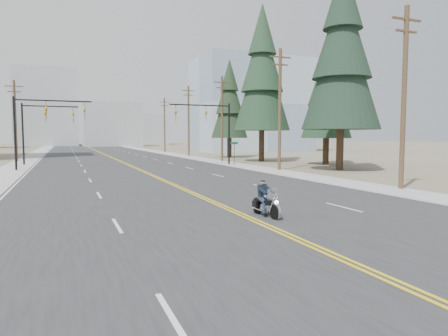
% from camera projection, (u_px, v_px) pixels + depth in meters
% --- Properties ---
extents(ground_plane, '(400.00, 400.00, 0.00)m').
position_uv_depth(ground_plane, '(296.00, 240.00, 12.53)').
color(ground_plane, '#776D56').
rests_on(ground_plane, ground).
extents(road, '(20.00, 200.00, 0.01)m').
position_uv_depth(road, '(102.00, 153.00, 77.30)').
color(road, '#303033').
rests_on(road, ground).
extents(sidewalk_left, '(3.00, 200.00, 0.01)m').
position_uv_depth(sidewalk_left, '(36.00, 154.00, 73.04)').
color(sidewalk_left, '#A5A5A0').
rests_on(sidewalk_left, ground).
extents(sidewalk_right, '(3.00, 200.00, 0.01)m').
position_uv_depth(sidewalk_right, '(160.00, 152.00, 81.56)').
color(sidewalk_right, '#A5A5A0').
rests_on(sidewalk_right, ground).
extents(traffic_mast_left, '(7.10, 0.26, 7.00)m').
position_uv_depth(traffic_mast_left, '(38.00, 119.00, 38.42)').
color(traffic_mast_left, black).
rests_on(traffic_mast_left, ground).
extents(traffic_mast_right, '(7.10, 0.26, 7.00)m').
position_uv_depth(traffic_mast_right, '(213.00, 121.00, 45.07)').
color(traffic_mast_right, black).
rests_on(traffic_mast_right, ground).
extents(traffic_mast_far, '(6.10, 0.26, 7.00)m').
position_uv_depth(traffic_mast_far, '(39.00, 122.00, 45.70)').
color(traffic_mast_far, black).
rests_on(traffic_mast_far, ground).
extents(street_sign, '(0.90, 0.06, 2.62)m').
position_uv_depth(street_sign, '(234.00, 149.00, 44.15)').
color(street_sign, black).
rests_on(street_sign, ground).
extents(utility_pole_a, '(2.20, 0.30, 11.00)m').
position_uv_depth(utility_pole_a, '(404.00, 95.00, 24.11)').
color(utility_pole_a, brown).
rests_on(utility_pole_a, ground).
extents(utility_pole_b, '(2.20, 0.30, 11.50)m').
position_uv_depth(utility_pole_b, '(280.00, 107.00, 37.97)').
color(utility_pole_b, brown).
rests_on(utility_pole_b, ground).
extents(utility_pole_c, '(2.20, 0.30, 11.00)m').
position_uv_depth(utility_pole_c, '(222.00, 117.00, 51.87)').
color(utility_pole_c, brown).
rests_on(utility_pole_c, ground).
extents(utility_pole_d, '(2.20, 0.30, 11.50)m').
position_uv_depth(utility_pole_d, '(189.00, 120.00, 65.73)').
color(utility_pole_d, brown).
rests_on(utility_pole_d, ground).
extents(utility_pole_e, '(2.20, 0.30, 11.00)m').
position_uv_depth(utility_pole_e, '(165.00, 124.00, 81.48)').
color(utility_pole_e, brown).
rests_on(utility_pole_e, ground).
extents(utility_pole_left, '(2.20, 0.30, 10.50)m').
position_uv_depth(utility_pole_left, '(15.00, 119.00, 51.87)').
color(utility_pole_left, brown).
rests_on(utility_pole_left, ground).
extents(glass_building, '(24.00, 16.00, 20.00)m').
position_uv_depth(glass_building, '(251.00, 106.00, 88.37)').
color(glass_building, '#9EB5CC').
rests_on(glass_building, ground).
extents(haze_bldg_b, '(18.00, 14.00, 14.00)m').
position_uv_depth(haze_bldg_b, '(112.00, 125.00, 130.61)').
color(haze_bldg_b, '#ADB2B7').
rests_on(haze_bldg_b, ground).
extents(haze_bldg_c, '(16.00, 12.00, 18.00)m').
position_uv_depth(haze_bldg_c, '(219.00, 118.00, 128.43)').
color(haze_bldg_c, '#B7BCC6').
rests_on(haze_bldg_c, ground).
extents(haze_bldg_d, '(20.00, 15.00, 26.00)m').
position_uv_depth(haze_bldg_d, '(46.00, 108.00, 136.59)').
color(haze_bldg_d, '#ADB2B7').
rests_on(haze_bldg_d, ground).
extents(haze_bldg_e, '(14.00, 14.00, 12.00)m').
position_uv_depth(haze_bldg_e, '(149.00, 129.00, 160.12)').
color(haze_bldg_e, '#B7BCC6').
rests_on(haze_bldg_e, ground).
extents(motorcyclist, '(0.94, 1.94, 1.47)m').
position_uv_depth(motorcyclist, '(266.00, 199.00, 16.03)').
color(motorcyclist, black).
rests_on(motorcyclist, ground).
extents(conifer_near, '(7.37, 7.37, 19.52)m').
position_uv_depth(conifer_near, '(342.00, 52.00, 37.58)').
color(conifer_near, '#382619').
rests_on(conifer_near, ground).
extents(conifer_mid, '(5.70, 5.70, 15.20)m').
position_uv_depth(conifer_mid, '(327.00, 88.00, 45.31)').
color(conifer_mid, '#382619').
rests_on(conifer_mid, ground).
extents(conifer_tall, '(7.23, 7.23, 20.07)m').
position_uv_depth(conifer_tall, '(262.00, 71.00, 50.96)').
color(conifer_tall, '#382619').
rests_on(conifer_tall, ground).
extents(conifer_far, '(5.60, 5.60, 15.01)m').
position_uv_depth(conifer_far, '(229.00, 101.00, 61.07)').
color(conifer_far, '#382619').
rests_on(conifer_far, ground).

